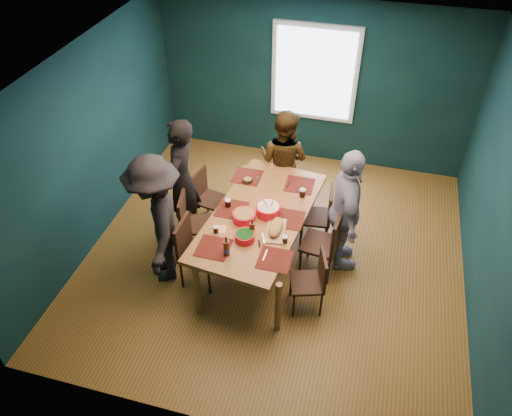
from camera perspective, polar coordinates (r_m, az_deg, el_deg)
The scene contains 26 objects.
room at distance 6.25m, azimuth 3.10°, elevation 5.39°, with size 5.01×5.01×2.71m.
dining_table at distance 6.30m, azimuth 0.42°, elevation -1.25°, with size 1.37×2.34×0.84m.
chair_left_far at distance 7.17m, azimuth -5.82°, elevation 1.67°, with size 0.45×0.45×0.84m.
chair_left_mid at distance 6.72m, azimuth -7.49°, elevation -1.31°, with size 0.47×0.47×0.88m.
chair_left_near at distance 6.26m, azimuth -7.33°, elevation -4.52°, with size 0.44×0.44×0.96m.
chair_right_far at distance 6.82m, azimuth 7.57°, elevation -0.51°, with size 0.45×0.45×0.89m.
chair_right_mid at distance 6.35m, azimuth 8.19°, elevation -3.67°, with size 0.49×0.49×0.98m.
chair_right_near at distance 5.99m, azimuth 6.65°, elevation -7.93°, with size 0.48×0.48×0.85m.
person_far_left at distance 6.77m, azimuth -8.51°, elevation 3.16°, with size 0.66×0.43×1.80m, color black.
person_back at distance 7.27m, azimuth 3.16°, elevation 5.45°, with size 0.78×0.61×1.60m, color black.
person_right at distance 6.31m, azimuth 10.21°, elevation -0.46°, with size 1.03×0.43×1.76m, color white.
person_near_left at distance 6.17m, azimuth -11.21°, elevation -1.48°, with size 1.17×0.67×1.81m, color black.
bowl_salad at distance 6.12m, azimuth -1.37°, elevation -0.96°, with size 0.29×0.29×0.12m.
bowl_dumpling at distance 6.21m, azimuth 1.40°, elevation -0.18°, with size 0.31×0.31×0.29m.
bowl_herbs at distance 5.86m, azimuth -1.29°, elevation -3.26°, with size 0.24×0.24×0.11m.
cutting_board at distance 5.97m, azimuth 2.26°, elevation -2.30°, with size 0.30×0.56×0.12m.
small_bowl at distance 6.75m, azimuth -0.96°, elevation 3.19°, with size 0.13×0.13×0.05m.
beer_bottle_a at distance 5.66m, azimuth -3.38°, elevation -4.59°, with size 0.08×0.08×0.28m.
beer_bottle_b at distance 5.90m, azimuth -0.44°, elevation -2.35°, with size 0.06×0.06×0.25m.
cola_glass_a at distance 5.98m, azimuth -4.60°, elevation -2.43°, with size 0.06×0.06×0.09m.
cola_glass_b at distance 5.84m, azimuth 3.32°, elevation -3.57°, with size 0.07×0.07×0.09m.
cola_glass_c at distance 6.51m, azimuth 5.33°, elevation 1.78°, with size 0.08×0.08×0.11m.
cola_glass_d at distance 6.33m, azimuth -3.23°, elevation 0.60°, with size 0.08×0.08×0.11m.
napkin_a at distance 6.24m, azimuth 3.60°, elevation -0.79°, with size 0.12×0.12×0.00m, color #FF926B.
napkin_b at distance 6.05m, azimuth -4.13°, elevation -2.43°, with size 0.14×0.14×0.00m, color #FF926B.
napkin_c at distance 5.68m, azimuth 2.32°, elevation -5.76°, with size 0.13×0.13×0.00m, color #FF926B.
Camera 1 is at (1.01, -4.78, 4.91)m, focal length 35.00 mm.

